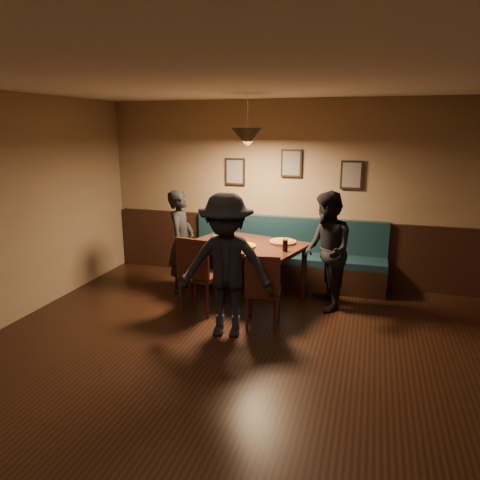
{
  "coord_description": "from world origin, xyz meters",
  "views": [
    {
      "loc": [
        1.21,
        -3.28,
        2.38
      ],
      "look_at": [
        -0.4,
        2.1,
        0.95
      ],
      "focal_mm": 33.15,
      "sensor_mm": 36.0,
      "label": 1
    }
  ],
  "objects_px": {
    "diner_left": "(181,242)",
    "soda_glass": "(285,246)",
    "tabasco_bottle": "(285,243)",
    "diner_front": "(226,266)",
    "diner_right": "(326,251)",
    "booth_bench": "(286,253)",
    "chair_near_right": "(263,289)",
    "chair_near_left": "(201,273)",
    "dining_table": "(247,271)"
  },
  "relations": [
    {
      "from": "booth_bench",
      "to": "diner_right",
      "type": "distance_m",
      "value": 1.07
    },
    {
      "from": "booth_bench",
      "to": "diner_left",
      "type": "distance_m",
      "value": 1.61
    },
    {
      "from": "dining_table",
      "to": "diner_front",
      "type": "distance_m",
      "value": 1.23
    },
    {
      "from": "chair_near_right",
      "to": "tabasco_bottle",
      "type": "height_order",
      "value": "chair_near_right"
    },
    {
      "from": "chair_near_left",
      "to": "tabasco_bottle",
      "type": "relative_size",
      "value": 9.03
    },
    {
      "from": "diner_front",
      "to": "tabasco_bottle",
      "type": "relative_size",
      "value": 14.7
    },
    {
      "from": "dining_table",
      "to": "soda_glass",
      "type": "bearing_deg",
      "value": -8.84
    },
    {
      "from": "chair_near_left",
      "to": "soda_glass",
      "type": "bearing_deg",
      "value": 24.74
    },
    {
      "from": "chair_near_left",
      "to": "tabasco_bottle",
      "type": "bearing_deg",
      "value": 34.38
    },
    {
      "from": "diner_front",
      "to": "diner_left",
      "type": "bearing_deg",
      "value": 125.26
    },
    {
      "from": "dining_table",
      "to": "chair_near_left",
      "type": "relative_size",
      "value": 1.48
    },
    {
      "from": "diner_right",
      "to": "diner_front",
      "type": "distance_m",
      "value": 1.52
    },
    {
      "from": "diner_front",
      "to": "tabasco_bottle",
      "type": "xyz_separation_m",
      "value": [
        0.48,
        1.08,
        0.04
      ]
    },
    {
      "from": "diner_left",
      "to": "tabasco_bottle",
      "type": "xyz_separation_m",
      "value": [
        1.57,
        -0.12,
        0.12
      ]
    },
    {
      "from": "booth_bench",
      "to": "diner_left",
      "type": "bearing_deg",
      "value": -153.57
    },
    {
      "from": "chair_near_left",
      "to": "chair_near_right",
      "type": "relative_size",
      "value": 1.1
    },
    {
      "from": "chair_near_left",
      "to": "diner_front",
      "type": "distance_m",
      "value": 0.85
    },
    {
      "from": "chair_near_left",
      "to": "diner_left",
      "type": "distance_m",
      "value": 0.87
    },
    {
      "from": "dining_table",
      "to": "diner_front",
      "type": "height_order",
      "value": "diner_front"
    },
    {
      "from": "chair_near_right",
      "to": "diner_front",
      "type": "height_order",
      "value": "diner_front"
    },
    {
      "from": "soda_glass",
      "to": "tabasco_bottle",
      "type": "distance_m",
      "value": 0.19
    },
    {
      "from": "diner_left",
      "to": "soda_glass",
      "type": "relative_size",
      "value": 9.97
    },
    {
      "from": "booth_bench",
      "to": "chair_near_left",
      "type": "distance_m",
      "value": 1.59
    },
    {
      "from": "diner_front",
      "to": "diner_right",
      "type": "bearing_deg",
      "value": 41.01
    },
    {
      "from": "chair_near_left",
      "to": "diner_front",
      "type": "xyz_separation_m",
      "value": [
        0.54,
        -0.57,
        0.32
      ]
    },
    {
      "from": "booth_bench",
      "to": "soda_glass",
      "type": "distance_m",
      "value": 1.1
    },
    {
      "from": "tabasco_bottle",
      "to": "diner_left",
      "type": "bearing_deg",
      "value": 175.79
    },
    {
      "from": "diner_left",
      "to": "tabasco_bottle",
      "type": "relative_size",
      "value": 13.18
    },
    {
      "from": "diner_right",
      "to": "booth_bench",
      "type": "bearing_deg",
      "value": -157.98
    },
    {
      "from": "diner_left",
      "to": "soda_glass",
      "type": "distance_m",
      "value": 1.63
    },
    {
      "from": "chair_near_left",
      "to": "diner_left",
      "type": "relative_size",
      "value": 0.69
    },
    {
      "from": "booth_bench",
      "to": "soda_glass",
      "type": "xyz_separation_m",
      "value": [
        0.18,
        -1.01,
        0.4
      ]
    },
    {
      "from": "dining_table",
      "to": "chair_near_right",
      "type": "bearing_deg",
      "value": -46.31
    },
    {
      "from": "dining_table",
      "to": "chair_near_right",
      "type": "height_order",
      "value": "chair_near_right"
    },
    {
      "from": "tabasco_bottle",
      "to": "booth_bench",
      "type": "bearing_deg",
      "value": 100.03
    },
    {
      "from": "chair_near_left",
      "to": "dining_table",
      "type": "bearing_deg",
      "value": 58.81
    },
    {
      "from": "booth_bench",
      "to": "chair_near_left",
      "type": "xyz_separation_m",
      "value": [
        -0.87,
        -1.34,
        0.02
      ]
    },
    {
      "from": "diner_front",
      "to": "tabasco_bottle",
      "type": "height_order",
      "value": "diner_front"
    },
    {
      "from": "dining_table",
      "to": "soda_glass",
      "type": "relative_size",
      "value": 10.11
    },
    {
      "from": "chair_near_left",
      "to": "diner_right",
      "type": "bearing_deg",
      "value": 27.49
    },
    {
      "from": "chair_near_right",
      "to": "diner_left",
      "type": "bearing_deg",
      "value": 141.46
    },
    {
      "from": "chair_near_right",
      "to": "diner_right",
      "type": "distance_m",
      "value": 1.06
    },
    {
      "from": "dining_table",
      "to": "diner_front",
      "type": "bearing_deg",
      "value": -71.26
    },
    {
      "from": "diner_left",
      "to": "diner_right",
      "type": "xyz_separation_m",
      "value": [
        2.11,
        -0.07,
        0.04
      ]
    },
    {
      "from": "diner_left",
      "to": "tabasco_bottle",
      "type": "bearing_deg",
      "value": -99.25
    },
    {
      "from": "soda_glass",
      "to": "diner_left",
      "type": "bearing_deg",
      "value": 169.2
    },
    {
      "from": "booth_bench",
      "to": "diner_front",
      "type": "relative_size",
      "value": 1.78
    },
    {
      "from": "diner_left",
      "to": "diner_front",
      "type": "distance_m",
      "value": 1.62
    },
    {
      "from": "booth_bench",
      "to": "diner_right",
      "type": "height_order",
      "value": "diner_right"
    },
    {
      "from": "dining_table",
      "to": "tabasco_bottle",
      "type": "relative_size",
      "value": 13.36
    }
  ]
}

